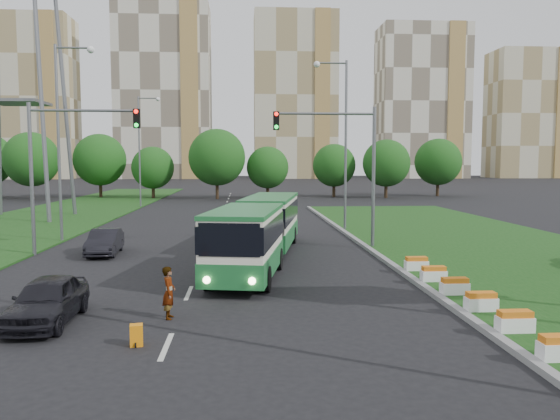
{
  "coord_description": "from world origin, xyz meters",
  "views": [
    {
      "loc": [
        -0.9,
        -20.35,
        4.91
      ],
      "look_at": [
        0.84,
        5.95,
        2.6
      ],
      "focal_mm": 35.0,
      "sensor_mm": 36.0,
      "label": 1
    }
  ],
  "objects": [
    {
      "name": "ground",
      "position": [
        0.0,
        0.0,
        0.0
      ],
      "size": [
        360.0,
        360.0,
        0.0
      ],
      "primitive_type": "plane",
      "color": "black",
      "rests_on": "ground"
    },
    {
      "name": "grass_median",
      "position": [
        13.0,
        8.0,
        0.07
      ],
      "size": [
        14.0,
        60.0,
        0.15
      ],
      "primitive_type": "cube",
      "color": "#144112",
      "rests_on": "ground"
    },
    {
      "name": "median_kerb",
      "position": [
        6.05,
        8.0,
        0.09
      ],
      "size": [
        0.3,
        60.0,
        0.18
      ],
      "primitive_type": "cube",
      "color": "gray",
      "rests_on": "ground"
    },
    {
      "name": "left_verge",
      "position": [
        -18.0,
        25.0,
        0.05
      ],
      "size": [
        12.0,
        110.0,
        0.1
      ],
      "primitive_type": "cube",
      "color": "#144112",
      "rests_on": "ground"
    },
    {
      "name": "lane_markings",
      "position": [
        -3.0,
        20.0,
        0.0
      ],
      "size": [
        0.2,
        100.0,
        0.01
      ],
      "primitive_type": null,
      "color": "#BBBCB4",
      "rests_on": "ground"
    },
    {
      "name": "flower_planters",
      "position": [
        6.7,
        -2.5,
        0.45
      ],
      "size": [
        1.1,
        11.5,
        0.6
      ],
      "primitive_type": null,
      "color": "white",
      "rests_on": "grass_median"
    },
    {
      "name": "traffic_mast_median",
      "position": [
        4.78,
        10.0,
        5.35
      ],
      "size": [
        5.76,
        0.32,
        8.0
      ],
      "color": "slate",
      "rests_on": "ground"
    },
    {
      "name": "traffic_mast_left",
      "position": [
        -10.38,
        9.0,
        5.35
      ],
      "size": [
        5.76,
        0.32,
        8.0
      ],
      "color": "slate",
      "rests_on": "ground"
    },
    {
      "name": "street_lamps",
      "position": [
        -3.0,
        10.0,
        6.0
      ],
      "size": [
        36.0,
        60.0,
        12.0
      ],
      "primitive_type": null,
      "color": "slate",
      "rests_on": "ground"
    },
    {
      "name": "tree_line",
      "position": [
        10.0,
        55.0,
        4.5
      ],
      "size": [
        120.0,
        8.0,
        9.0
      ],
      "primitive_type": null,
      "color": "#174E14",
      "rests_on": "ground"
    },
    {
      "name": "apartment_tower_west",
      "position": [
        -65.0,
        150.0,
        24.0
      ],
      "size": [
        26.0,
        15.0,
        48.0
      ],
      "primitive_type": "cube",
      "color": "beige",
      "rests_on": "ground"
    },
    {
      "name": "apartment_tower_cwest",
      "position": [
        -25.0,
        150.0,
        26.0
      ],
      "size": [
        28.0,
        15.0,
        52.0
      ],
      "primitive_type": "cube",
      "color": "beige",
      "rests_on": "ground"
    },
    {
      "name": "apartment_tower_ceast",
      "position": [
        15.0,
        150.0,
        25.0
      ],
      "size": [
        25.0,
        15.0,
        50.0
      ],
      "primitive_type": "cube",
      "color": "beige",
      "rests_on": "ground"
    },
    {
      "name": "apartment_tower_east",
      "position": [
        55.0,
        150.0,
        23.5
      ],
      "size": [
        27.0,
        15.0,
        47.0
      ],
      "primitive_type": "cube",
      "color": "beige",
      "rests_on": "ground"
    },
    {
      "name": "midrise_east",
      "position": [
        90.0,
        150.0,
        20.0
      ],
      "size": [
        24.0,
        14.0,
        40.0
      ],
      "primitive_type": "cube",
      "color": "beige",
      "rests_on": "ground"
    },
    {
      "name": "articulated_bus",
      "position": [
        -0.19,
        6.6,
        1.6
      ],
      "size": [
        2.48,
        15.89,
        2.62
      ],
      "rotation": [
        0.0,
        0.0,
        -0.17
      ],
      "color": "silver",
      "rests_on": "ground"
    },
    {
      "name": "car_left_near",
      "position": [
        -6.92,
        -3.58,
        0.71
      ],
      "size": [
        1.7,
        4.19,
        1.43
      ],
      "primitive_type": "imported",
      "rotation": [
        0.0,
        0.0,
        0.0
      ],
      "color": "black",
      "rests_on": "ground"
    },
    {
      "name": "car_left_far",
      "position": [
        -8.33,
        9.01,
        0.67
      ],
      "size": [
        1.68,
        4.17,
        1.35
      ],
      "primitive_type": "imported",
      "rotation": [
        0.0,
        0.0,
        0.06
      ],
      "color": "black",
      "rests_on": "ground"
    },
    {
      "name": "pedestrian",
      "position": [
        -3.27,
        -3.34,
        0.83
      ],
      "size": [
        0.4,
        0.61,
        1.66
      ],
      "primitive_type": "imported",
      "rotation": [
        0.0,
        0.0,
        1.58
      ],
      "color": "gray",
      "rests_on": "ground"
    },
    {
      "name": "shopping_trolley",
      "position": [
        -3.8,
        -5.88,
        0.29
      ],
      "size": [
        0.34,
        0.36,
        0.58
      ],
      "rotation": [
        0.0,
        0.0,
        0.18
      ],
      "color": "orange",
      "rests_on": "ground"
    }
  ]
}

